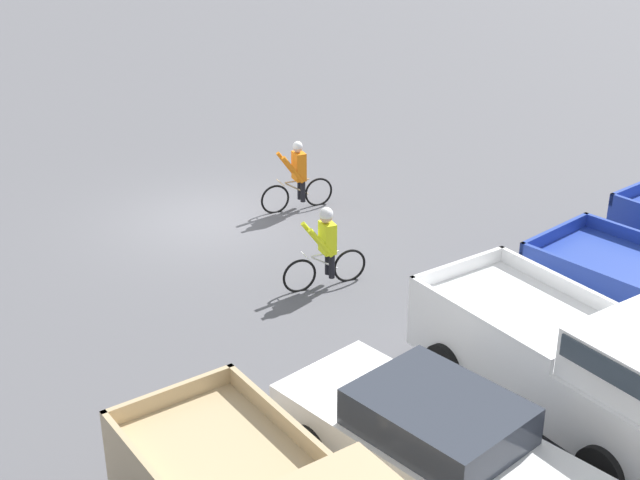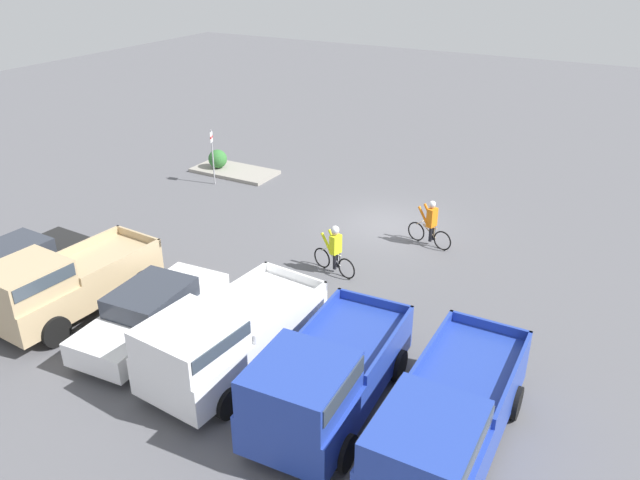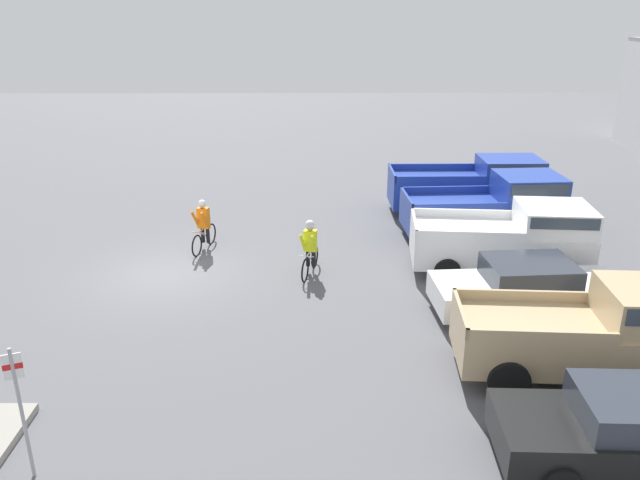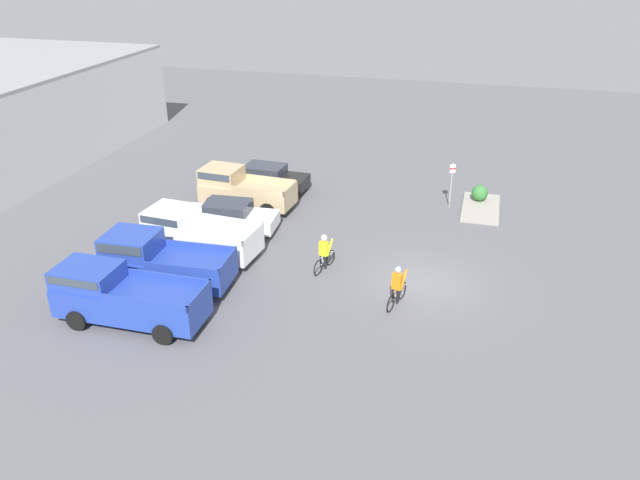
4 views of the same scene
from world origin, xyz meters
The scene contains 10 objects.
ground_plane centered at (0.00, 0.00, 0.00)m, with size 80.00×80.00×0.00m, color #56565B.
pickup_truck_0 centered at (-5.77, 10.38, 1.10)m, with size 2.21×5.57×2.10m.
pickup_truck_1 centered at (-2.99, 10.41, 1.13)m, with size 2.49×5.25×2.19m.
pickup_truck_2 centered at (-0.14, 10.15, 1.07)m, with size 2.63×5.20×2.06m.
sedan_0 centered at (2.63, 9.74, 0.73)m, with size 2.24×4.85×1.46m.
pickup_truck_3 centered at (5.46, 10.23, 1.09)m, with size 2.39×4.99×2.10m.
sedan_1 centered at (8.23, 9.86, 0.72)m, with size 2.07×4.86×1.43m.
cyclist_0 centered at (-0.01, 4.23, 0.86)m, with size 1.73×0.58×1.69m.
cyclist_1 centered at (-1.99, 0.79, 0.83)m, with size 1.78×0.59×1.69m.
fire_lane_sign centered at (8.41, -0.38, 1.48)m, with size 0.13×0.29×2.46m.
Camera 3 is at (16.88, 4.39, 7.46)m, focal length 35.00 mm.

